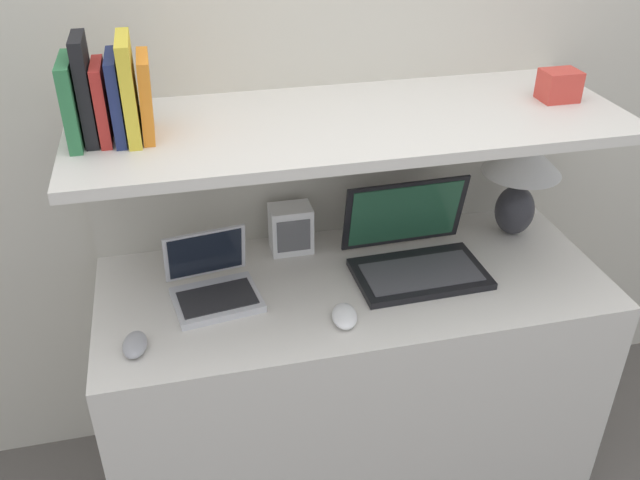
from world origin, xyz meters
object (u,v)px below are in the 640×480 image
at_px(book_black, 85,90).
at_px(book_orange, 146,96).
at_px(laptop_large, 415,253).
at_px(shelf_gadget, 559,85).
at_px(router_box, 291,229).
at_px(laptop_small, 213,285).
at_px(computer_mouse, 344,316).
at_px(second_mouse, 135,345).
at_px(book_navy, 116,98).
at_px(book_red, 102,102).
at_px(book_green, 71,101).
at_px(table_lamp, 521,171).
at_px(book_yellow, 129,89).

distance_m(book_black, book_orange, 0.13).
relative_size(laptop_large, shelf_gadget, 3.82).
relative_size(router_box, book_black, 0.60).
xyz_separation_m(laptop_small, router_box, (0.25, 0.19, 0.04)).
bearing_deg(book_black, router_box, 15.93).
bearing_deg(shelf_gadget, router_box, 168.91).
xyz_separation_m(laptop_large, shelf_gadget, (0.39, 0.04, 0.45)).
bearing_deg(computer_mouse, second_mouse, 179.19).
distance_m(laptop_small, second_mouse, 0.28).
bearing_deg(book_navy, computer_mouse, -25.51).
height_order(laptop_large, book_red, book_red).
height_order(book_green, shelf_gadget, book_green).
bearing_deg(router_box, laptop_small, -143.05).
distance_m(second_mouse, book_black, 0.61).
height_order(laptop_small, book_green, book_green).
distance_m(book_black, book_red, 0.04).
distance_m(table_lamp, book_orange, 1.11).
height_order(second_mouse, shelf_gadget, shelf_gadget).
relative_size(second_mouse, book_yellow, 0.45).
relative_size(table_lamp, book_green, 1.64).
height_order(book_green, book_orange, book_green).
relative_size(laptop_small, computer_mouse, 2.19).
bearing_deg(computer_mouse, laptop_small, 149.55).
relative_size(computer_mouse, book_red, 0.64).
bearing_deg(book_red, computer_mouse, -24.09).
distance_m(book_green, shelf_gadget, 1.24).
height_order(router_box, shelf_gadget, shelf_gadget).
bearing_deg(shelf_gadget, book_black, 180.00).
distance_m(table_lamp, laptop_large, 0.42).
relative_size(laptop_small, book_green, 1.30).
height_order(book_black, book_red, book_black).
bearing_deg(laptop_small, table_lamp, 7.90).
bearing_deg(second_mouse, book_yellow, 74.15).
bearing_deg(computer_mouse, book_black, 157.12).
xyz_separation_m(book_black, book_yellow, (0.10, 0.00, -0.00)).
relative_size(laptop_large, book_navy, 1.90).
distance_m(laptop_small, computer_mouse, 0.37).
relative_size(book_red, book_navy, 0.92).
bearing_deg(book_navy, second_mouse, -98.38).
xyz_separation_m(table_lamp, book_red, (-1.16, -0.08, 0.34)).
xyz_separation_m(second_mouse, book_green, (-0.07, 0.23, 0.54)).
relative_size(book_navy, shelf_gadget, 2.02).
distance_m(book_yellow, shelf_gadget, 1.11).
distance_m(computer_mouse, router_box, 0.38).
bearing_deg(book_red, laptop_large, -2.94).
distance_m(laptop_large, book_orange, 0.85).
relative_size(table_lamp, second_mouse, 3.04).
bearing_deg(second_mouse, shelf_gadget, 10.97).
bearing_deg(book_red, book_navy, 0.00).
height_order(computer_mouse, book_green, book_green).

